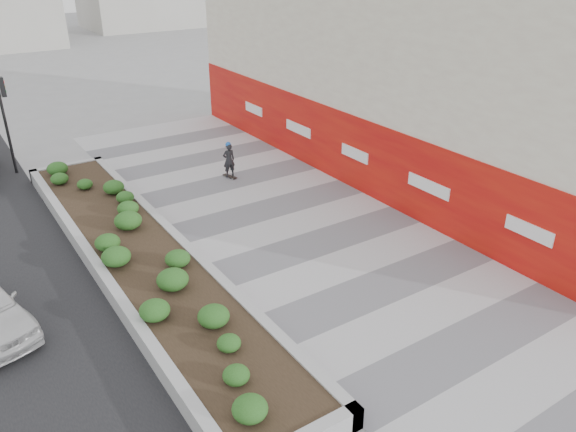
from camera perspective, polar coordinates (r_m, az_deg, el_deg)
name	(u,v)px	position (r m, az deg, el deg)	size (l,w,h in m)	color
ground	(428,317)	(15.87, 14.06, -9.91)	(160.00, 160.00, 0.00)	gray
walkway	(357,268)	(17.62, 7.02, -5.30)	(8.00, 36.00, 0.01)	#A8A8AD
building	(399,78)	(24.76, 11.19, 13.60)	(6.04, 24.08, 8.00)	beige
planter	(139,252)	(18.15, -14.88, -3.55)	(3.00, 18.00, 0.90)	#9E9EA0
traffic_signal_near	(5,111)	(26.69, -26.83, 9.51)	(0.33, 0.28, 4.20)	black
manhole_cover	(369,264)	(17.91, 8.25, -4.83)	(0.44, 0.44, 0.01)	#595654
skateboarder	(229,160)	(24.03, -6.03, 5.70)	(0.56, 0.75, 1.61)	beige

